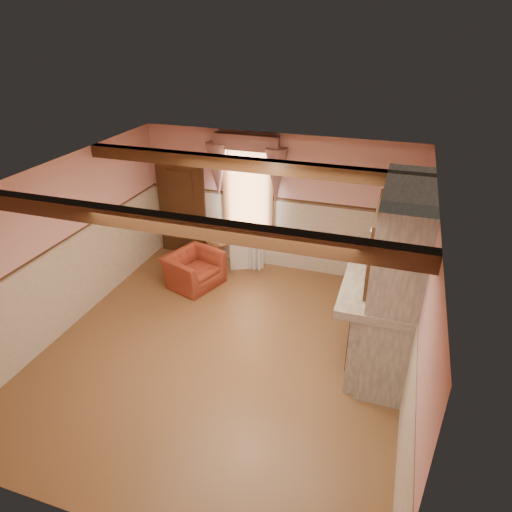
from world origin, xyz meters
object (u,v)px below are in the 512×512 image
(side_table, at_px, (219,251))
(armchair, at_px, (194,270))
(bowl, at_px, (384,269))
(radiator, at_px, (247,255))
(mantel_clock, at_px, (387,248))
(oil_lamp, at_px, (385,259))

(side_table, bearing_deg, armchair, -97.94)
(armchair, xyz_separation_m, side_table, (0.14, 0.97, -0.05))
(side_table, distance_m, bowl, 4.08)
(radiator, height_order, mantel_clock, mantel_clock)
(oil_lamp, bearing_deg, mantel_clock, 90.00)
(armchair, distance_m, side_table, 0.98)
(bowl, xyz_separation_m, oil_lamp, (0.00, 0.13, 0.10))
(bowl, bearing_deg, armchair, 165.28)
(mantel_clock, bearing_deg, oil_lamp, -90.00)
(mantel_clock, bearing_deg, side_table, 159.23)
(armchair, distance_m, oil_lamp, 3.84)
(radiator, distance_m, bowl, 3.58)
(radiator, xyz_separation_m, mantel_clock, (2.80, -1.30, 1.22))
(side_table, relative_size, bowl, 1.72)
(armchair, height_order, side_table, armchair)
(bowl, bearing_deg, side_table, 150.86)
(armchair, distance_m, radiator, 1.23)
(mantel_clock, bearing_deg, bowl, -90.00)
(armchair, relative_size, radiator, 1.44)
(armchair, xyz_separation_m, bowl, (3.55, -0.93, 1.13))
(side_table, bearing_deg, radiator, 0.00)
(bowl, relative_size, mantel_clock, 1.34)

